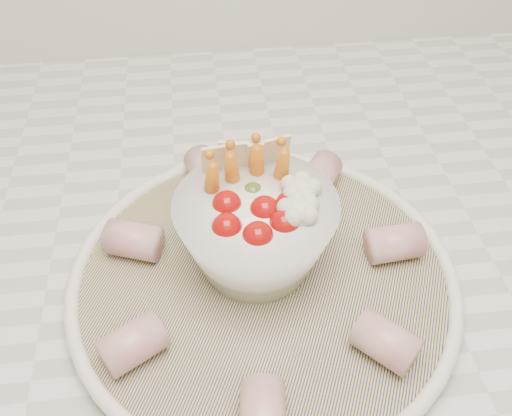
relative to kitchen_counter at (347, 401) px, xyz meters
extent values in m
cube|color=beige|center=(0.00, 0.00, -0.02)|extent=(2.00, 0.60, 0.88)
cube|color=silver|center=(0.00, 0.00, 0.44)|extent=(2.04, 0.62, 0.04)
cylinder|color=navy|center=(-0.15, -0.11, 0.47)|extent=(0.44, 0.44, 0.01)
torus|color=white|center=(-0.15, -0.11, 0.47)|extent=(0.33, 0.33, 0.01)
sphere|color=#990A09|center=(-0.18, -0.11, 0.54)|extent=(0.02, 0.02, 0.02)
sphere|color=#990A09|center=(-0.16, -0.12, 0.54)|extent=(0.02, 0.02, 0.02)
sphere|color=#990A09|center=(-0.14, -0.11, 0.54)|extent=(0.02, 0.02, 0.02)
sphere|color=#990A09|center=(-0.18, -0.08, 0.54)|extent=(0.02, 0.02, 0.02)
sphere|color=#990A09|center=(-0.15, -0.09, 0.54)|extent=(0.02, 0.02, 0.02)
sphere|color=#990A09|center=(-0.13, -0.09, 0.54)|extent=(0.02, 0.02, 0.02)
sphere|color=#416220|center=(-0.16, -0.07, 0.54)|extent=(0.02, 0.02, 0.02)
cone|color=#C76612|center=(-0.17, -0.06, 0.55)|extent=(0.02, 0.03, 0.06)
cone|color=#C76612|center=(-0.15, -0.05, 0.55)|extent=(0.02, 0.03, 0.06)
cone|color=#C76612|center=(-0.13, -0.06, 0.55)|extent=(0.02, 0.03, 0.06)
cone|color=#C76612|center=(-0.19, -0.07, 0.55)|extent=(0.02, 0.03, 0.06)
sphere|color=silver|center=(-0.12, -0.08, 0.54)|extent=(0.03, 0.03, 0.03)
sphere|color=silver|center=(-0.13, -0.10, 0.54)|extent=(0.03, 0.03, 0.03)
cube|color=beige|center=(-0.16, -0.04, 0.55)|extent=(0.04, 0.02, 0.04)
cube|color=beige|center=(-0.14, -0.04, 0.55)|extent=(0.04, 0.02, 0.04)
cube|color=beige|center=(-0.18, -0.04, 0.55)|extent=(0.04, 0.01, 0.04)
cylinder|color=#B0505D|center=(-0.04, -0.10, 0.49)|extent=(0.05, 0.04, 0.03)
cylinder|color=#B0505D|center=(-0.09, 0.00, 0.49)|extent=(0.05, 0.06, 0.03)
cylinder|color=#B0505D|center=(-0.19, 0.02, 0.49)|extent=(0.04, 0.05, 0.03)
cylinder|color=#B0505D|center=(-0.26, -0.07, 0.49)|extent=(0.05, 0.05, 0.03)
cylinder|color=#B0505D|center=(-0.26, -0.17, 0.49)|extent=(0.06, 0.05, 0.03)
cylinder|color=#B0505D|center=(-0.17, -0.24, 0.49)|extent=(0.04, 0.05, 0.03)
cylinder|color=#B0505D|center=(-0.07, -0.19, 0.49)|extent=(0.05, 0.05, 0.03)
camera|label=1|loc=(-0.20, -0.41, 0.86)|focal=40.00mm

